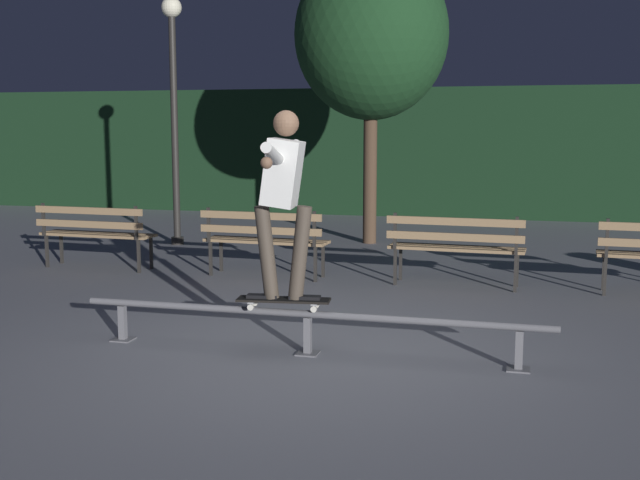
{
  "coord_description": "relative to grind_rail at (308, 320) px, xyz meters",
  "views": [
    {
      "loc": [
        1.71,
        -6.15,
        1.87
      ],
      "look_at": [
        -0.1,
        0.75,
        0.85
      ],
      "focal_mm": 43.9,
      "sensor_mm": 36.0,
      "label": 1
    }
  ],
  "objects": [
    {
      "name": "ground_plane",
      "position": [
        -0.0,
        0.05,
        -0.29
      ],
      "size": [
        90.0,
        90.0,
        0.0
      ],
      "primitive_type": "plane",
      "color": "slate"
    },
    {
      "name": "hedge_backdrop",
      "position": [
        -0.0,
        10.95,
        1.07
      ],
      "size": [
        24.0,
        1.2,
        2.72
      ],
      "primitive_type": "cube",
      "color": "black",
      "rests_on": "ground"
    },
    {
      "name": "grind_rail",
      "position": [
        0.0,
        0.0,
        0.0
      ],
      "size": [
        4.03,
        0.18,
        0.37
      ],
      "color": "slate",
      "rests_on": "ground"
    },
    {
      "name": "skateboard",
      "position": [
        -0.21,
        0.0,
        0.16
      ],
      "size": [
        0.8,
        0.3,
        0.09
      ],
      "color": "black",
      "rests_on": "grind_rail"
    },
    {
      "name": "skateboarder",
      "position": [
        -0.21,
        0.0,
        1.09
      ],
      "size": [
        0.63,
        1.4,
        1.56
      ],
      "color": "black",
      "rests_on": "skateboard"
    },
    {
      "name": "park_bench_leftmost",
      "position": [
        -3.83,
        3.12,
        0.25
      ],
      "size": [
        1.62,
        0.49,
        0.88
      ],
      "color": "#282623",
      "rests_on": "ground"
    },
    {
      "name": "park_bench_left_center",
      "position": [
        -1.44,
        3.12,
        0.25
      ],
      "size": [
        1.62,
        0.49,
        0.88
      ],
      "color": "#282623",
      "rests_on": "ground"
    },
    {
      "name": "park_bench_right_center",
      "position": [
        0.94,
        3.12,
        0.25
      ],
      "size": [
        1.62,
        0.49,
        0.88
      ],
      "color": "#282623",
      "rests_on": "ground"
    },
    {
      "name": "tree_behind_benches",
      "position": [
        -0.74,
        6.42,
        3.04
      ],
      "size": [
        2.45,
        2.45,
        4.69
      ],
      "color": "#4C3828",
      "rests_on": "ground"
    },
    {
      "name": "lamp_post_left",
      "position": [
        -3.73,
        5.47,
        2.19
      ],
      "size": [
        0.32,
        0.32,
        3.9
      ],
      "color": "#282623",
      "rests_on": "ground"
    }
  ]
}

